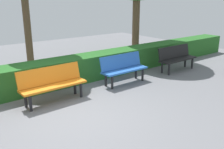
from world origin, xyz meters
name	(u,v)px	position (x,y,z in m)	size (l,w,h in m)	color
ground_plane	(72,114)	(0.00, 0.00, 0.00)	(19.37, 19.37, 0.00)	slate
bench_black	(176,57)	(-4.66, -0.83, 0.48)	(1.61, 0.48, 0.86)	black
bench_blue	(123,67)	(-2.31, -0.94, 0.48)	(1.50, 0.47, 0.86)	blue
bench_orange	(52,83)	(-0.03, -0.96, 0.48)	(1.65, 0.50, 0.86)	orange
hedge_row	(71,70)	(-1.09, -1.95, 0.38)	(15.37, 0.79, 0.77)	#266023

